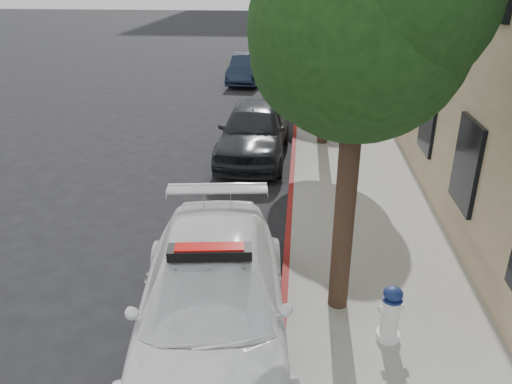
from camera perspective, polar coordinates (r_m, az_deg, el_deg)
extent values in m
plane|color=black|center=(10.09, -8.20, -5.48)|extent=(120.00, 120.00, 0.00)
cube|color=gray|center=(19.19, 9.29, 9.13)|extent=(3.20, 50.00, 0.15)
cube|color=maroon|center=(19.14, 4.63, 9.33)|extent=(0.12, 50.00, 0.15)
cylinder|color=black|center=(7.26, 10.13, -1.92)|extent=(0.30, 0.30, 3.30)
sphere|color=#133410|center=(6.58, 11.74, 17.62)|extent=(2.80, 2.80, 2.80)
sphere|color=#133410|center=(6.89, 8.27, 15.61)|extent=(2.10, 2.10, 2.10)
cylinder|color=black|center=(14.87, 7.88, 11.50)|extent=(0.30, 0.30, 3.19)
sphere|color=#133410|center=(14.55, 8.45, 20.74)|extent=(2.60, 2.60, 2.60)
sphere|color=#133410|center=(14.85, 6.89, 19.72)|extent=(1.95, 1.95, 1.95)
cylinder|color=black|center=(22.73, 7.16, 16.15)|extent=(0.30, 0.30, 3.41)
imported|color=white|center=(7.03, -5.04, -12.53)|extent=(2.73, 5.41, 1.51)
cube|color=black|center=(6.58, -5.30, -6.84)|extent=(1.13, 0.41, 0.14)
cube|color=#A50A07|center=(6.55, -5.32, -6.39)|extent=(0.92, 0.33, 0.06)
imported|color=black|center=(14.19, -0.22, 7.09)|extent=(1.95, 4.64, 1.57)
imported|color=#151F35|center=(24.25, -1.03, 13.93)|extent=(1.60, 3.98, 1.29)
cylinder|color=white|center=(7.58, 14.81, -15.55)|extent=(0.33, 0.33, 0.10)
cylinder|color=white|center=(7.38, 15.09, -13.53)|extent=(0.25, 0.25, 0.57)
ellipsoid|color=navy|center=(7.16, 15.42, -11.13)|extent=(0.27, 0.27, 0.19)
cylinder|color=white|center=(7.30, 15.20, -12.73)|extent=(0.37, 0.19, 0.10)
cylinder|color=white|center=(7.30, 15.20, -12.73)|extent=(0.15, 0.21, 0.10)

